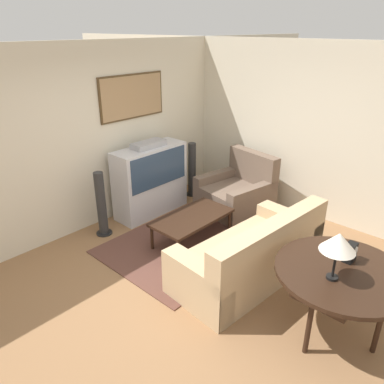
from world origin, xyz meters
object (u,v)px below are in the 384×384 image
(console_table, at_px, (342,276))
(speaker_tower_left, at_px, (101,206))
(table_lamp, at_px, (338,243))
(speaker_tower_right, at_px, (192,171))
(mantel_clock, at_px, (350,252))
(tv, at_px, (150,180))
(couch, at_px, (251,256))
(coffee_table, at_px, (192,219))
(armchair, at_px, (237,193))

(console_table, height_order, speaker_tower_left, speaker_tower_left)
(table_lamp, bearing_deg, speaker_tower_right, 62.89)
(console_table, distance_m, table_lamp, 0.48)
(mantel_clock, distance_m, speaker_tower_right, 3.60)
(tv, xyz_separation_m, table_lamp, (-0.73, -3.35, 0.54))
(mantel_clock, height_order, speaker_tower_left, speaker_tower_left)
(mantel_clock, distance_m, speaker_tower_left, 3.41)
(couch, bearing_deg, console_table, 85.99)
(couch, bearing_deg, coffee_table, -93.06)
(armchair, bearing_deg, console_table, -23.53)
(couch, height_order, speaker_tower_right, speaker_tower_right)
(armchair, bearing_deg, speaker_tower_left, -105.92)
(tv, height_order, couch, tv)
(armchair, height_order, mantel_clock, armchair)
(tv, height_order, speaker_tower_right, tv)
(couch, relative_size, armchair, 1.75)
(tv, bearing_deg, couch, -99.49)
(couch, distance_m, console_table, 1.20)
(tv, relative_size, speaker_tower_left, 1.26)
(speaker_tower_left, bearing_deg, armchair, -25.81)
(armchair, height_order, speaker_tower_left, speaker_tower_left)
(console_table, bearing_deg, speaker_tower_right, 65.68)
(tv, distance_m, speaker_tower_left, 0.98)
(coffee_table, relative_size, mantel_clock, 6.15)
(armchair, height_order, table_lamp, table_lamp)
(mantel_clock, bearing_deg, tv, 84.17)
(tv, height_order, armchair, tv)
(speaker_tower_right, bearing_deg, couch, -121.26)
(mantel_clock, height_order, speaker_tower_right, speaker_tower_right)
(coffee_table, bearing_deg, console_table, -97.87)
(tv, xyz_separation_m, armchair, (1.03, -0.99, -0.28))
(couch, height_order, console_table, couch)
(armchair, height_order, console_table, armchair)
(console_table, bearing_deg, speaker_tower_left, 97.38)
(coffee_table, height_order, mantel_clock, mantel_clock)
(speaker_tower_left, xyz_separation_m, speaker_tower_right, (1.95, 0.00, 0.00))
(coffee_table, xyz_separation_m, speaker_tower_left, (-0.74, 1.12, 0.10))
(couch, height_order, armchair, armchair)
(speaker_tower_left, height_order, speaker_tower_right, same)
(armchair, height_order, speaker_tower_right, speaker_tower_right)
(tv, relative_size, coffee_table, 1.05)
(coffee_table, bearing_deg, armchair, 6.62)
(console_table, bearing_deg, couch, 81.66)
(couch, xyz_separation_m, table_lamp, (-0.35, -1.10, 0.81))
(coffee_table, relative_size, console_table, 0.93)
(armchair, height_order, coffee_table, armchair)
(couch, bearing_deg, armchair, -133.97)
(armchair, bearing_deg, mantel_clock, -20.34)
(mantel_clock, bearing_deg, speaker_tower_left, 100.77)
(speaker_tower_left, distance_m, speaker_tower_right, 1.95)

